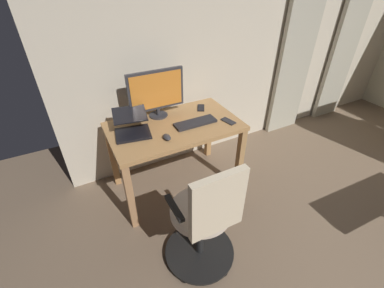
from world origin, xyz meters
TOP-DOWN VIEW (x-y plane):
  - back_room_partition at (0.00, -2.84)m, footprint 4.85×0.10m
  - curtain_left_panel at (-1.32, -2.73)m, footprint 0.46×0.06m
  - curtain_right_panel at (-0.42, -2.73)m, footprint 0.51×0.06m
  - desk at (1.42, -2.34)m, footprint 1.21×0.70m
  - office_chair at (1.60, -1.43)m, footprint 0.56×0.56m
  - computer_monitor at (1.49, -2.57)m, footprint 0.54×0.18m
  - computer_keyboard at (1.24, -2.26)m, footprint 0.40×0.13m
  - laptop at (1.80, -2.39)m, footprint 0.35×0.40m
  - computer_mouse at (1.57, -2.15)m, footprint 0.06×0.10m
  - cell_phone_face_up at (0.95, -2.16)m, footprint 0.10×0.16m
  - cell_phone_by_monitor at (1.04, -2.51)m, footprint 0.13×0.16m

SIDE VIEW (x-z plane):
  - office_chair at x=1.60m, z-range -0.03..0.98m
  - desk at x=1.42m, z-range 0.27..1.01m
  - cell_phone_face_up at x=0.95m, z-range 0.74..0.75m
  - cell_phone_by_monitor at x=1.04m, z-range 0.74..0.75m
  - computer_keyboard at x=1.24m, z-range 0.74..0.77m
  - computer_mouse at x=1.57m, z-range 0.74..0.78m
  - laptop at x=1.80m, z-range 0.72..0.88m
  - computer_monitor at x=1.49m, z-range 0.77..1.22m
  - curtain_left_panel at x=-1.32m, z-range 0.00..2.55m
  - curtain_right_panel at x=-0.42m, z-range 0.00..2.55m
  - back_room_partition at x=0.00m, z-range 0.00..2.77m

